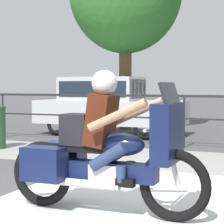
# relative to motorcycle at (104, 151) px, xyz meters

# --- Properties ---
(ground_plane) EXTENTS (120.00, 120.00, 0.00)m
(ground_plane) POSITION_rel_motorcycle_xyz_m (-0.39, 0.39, -0.71)
(ground_plane) COLOR #4C4C4F
(sidewalk_band) EXTENTS (44.00, 2.40, 0.01)m
(sidewalk_band) POSITION_rel_motorcycle_xyz_m (-0.39, 3.79, -0.71)
(sidewalk_band) COLOR #99968E
(sidewalk_band) RESTS_ON ground
(crosswalk_band) EXTENTS (3.01, 6.00, 0.01)m
(crosswalk_band) POSITION_rel_motorcycle_xyz_m (-0.02, 0.19, -0.71)
(crosswalk_band) COLOR silver
(crosswalk_band) RESTS_ON ground
(fence_railing) EXTENTS (36.00, 0.05, 1.24)m
(fence_railing) POSITION_rel_motorcycle_xyz_m (-0.39, 5.50, 0.26)
(fence_railing) COLOR #232326
(fence_railing) RESTS_ON ground
(motorcycle) EXTENTS (2.41, 0.76, 1.62)m
(motorcycle) POSITION_rel_motorcycle_xyz_m (0.00, 0.00, 0.00)
(motorcycle) COLOR black
(motorcycle) RESTS_ON ground
(parked_car) EXTENTS (4.32, 1.67, 1.69)m
(parked_car) POSITION_rel_motorcycle_xyz_m (-3.11, 7.30, 0.24)
(parked_car) COLOR #B7BCC4
(parked_car) RESTS_ON ground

